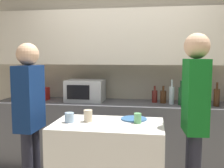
% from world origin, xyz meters
% --- Properties ---
extents(back_wall, '(6.40, 0.40, 2.70)m').
position_xyz_m(back_wall, '(0.00, 1.66, 1.54)').
color(back_wall, '#B2A893').
rests_on(back_wall, ground_plane).
extents(back_counter, '(3.60, 0.62, 0.93)m').
position_xyz_m(back_counter, '(0.00, 1.39, 0.47)').
color(back_counter, '#4C4C51').
rests_on(back_counter, ground_plane).
extents(microwave, '(0.52, 0.39, 0.30)m').
position_xyz_m(microwave, '(-0.57, 1.42, 1.08)').
color(microwave, '#B7BABC').
rests_on(microwave, back_counter).
extents(toaster, '(0.26, 0.16, 0.18)m').
position_xyz_m(toaster, '(-1.26, 1.42, 1.02)').
color(toaster, '#B21E19').
rests_on(toaster, back_counter).
extents(bottle_0, '(0.08, 0.08, 0.23)m').
position_xyz_m(bottle_0, '(0.40, 1.47, 1.02)').
color(bottle_0, maroon).
rests_on(bottle_0, back_counter).
extents(bottle_1, '(0.08, 0.08, 0.23)m').
position_xyz_m(bottle_1, '(0.51, 1.43, 1.02)').
color(bottle_1, '#472814').
rests_on(bottle_1, back_counter).
extents(bottle_2, '(0.07, 0.07, 0.32)m').
position_xyz_m(bottle_2, '(0.62, 1.37, 1.06)').
color(bottle_2, silver).
rests_on(bottle_2, back_counter).
extents(bottle_3, '(0.06, 0.06, 0.32)m').
position_xyz_m(bottle_3, '(0.73, 1.32, 1.06)').
color(bottle_3, '#194723').
rests_on(bottle_3, back_counter).
extents(bottle_4, '(0.09, 0.09, 0.23)m').
position_xyz_m(bottle_4, '(0.82, 1.45, 1.02)').
color(bottle_4, black).
rests_on(bottle_4, back_counter).
extents(bottle_5, '(0.06, 0.06, 0.26)m').
position_xyz_m(bottle_5, '(0.94, 1.36, 1.03)').
color(bottle_5, black).
rests_on(bottle_5, back_counter).
extents(bottle_6, '(0.08, 0.08, 0.28)m').
position_xyz_m(bottle_6, '(1.07, 1.35, 1.04)').
color(bottle_6, black).
rests_on(bottle_6, back_counter).
extents(bottle_7, '(0.07, 0.07, 0.31)m').
position_xyz_m(bottle_7, '(1.17, 1.31, 1.05)').
color(bottle_7, '#472814').
rests_on(bottle_7, back_counter).
extents(plate_on_island, '(0.26, 0.26, 0.01)m').
position_xyz_m(plate_on_island, '(0.19, 0.46, 0.94)').
color(plate_on_island, '#2D5684').
rests_on(plate_on_island, kitchen_island).
extents(cup_0, '(0.07, 0.07, 0.10)m').
position_xyz_m(cup_0, '(0.23, 0.32, 0.98)').
color(cup_0, '#61AC6C').
rests_on(cup_0, kitchen_island).
extents(cup_1, '(0.09, 0.09, 0.09)m').
position_xyz_m(cup_1, '(-0.42, 0.26, 0.97)').
color(cup_1, '#8FACC7').
rests_on(cup_1, kitchen_island).
extents(cup_2, '(0.09, 0.09, 0.12)m').
position_xyz_m(cup_2, '(-0.25, 0.31, 0.99)').
color(cup_2, beige).
rests_on(cup_2, kitchen_island).
extents(person_left, '(0.22, 0.34, 1.70)m').
position_xyz_m(person_left, '(-0.85, 0.31, 1.01)').
color(person_left, black).
rests_on(person_left, ground_plane).
extents(person_center, '(0.23, 0.35, 1.77)m').
position_xyz_m(person_center, '(0.76, 0.34, 1.07)').
color(person_center, black).
rests_on(person_center, ground_plane).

